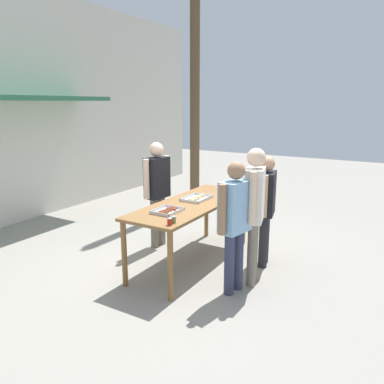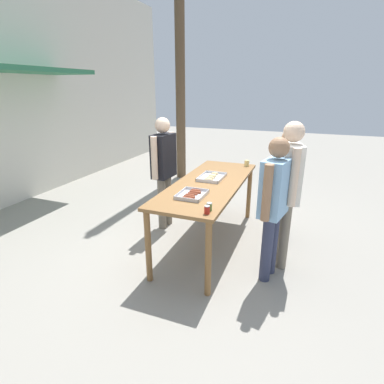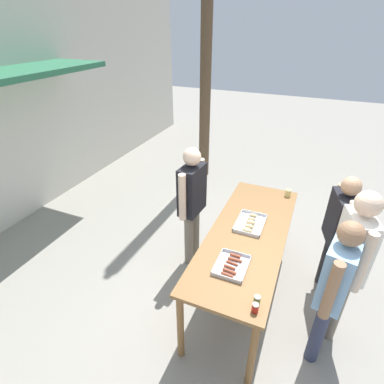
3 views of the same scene
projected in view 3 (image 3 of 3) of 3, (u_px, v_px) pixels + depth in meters
ground_plane at (242, 289)px, 3.88m from camera, size 24.00×24.00×0.00m
serving_table at (247, 240)px, 3.47m from camera, size 2.32×0.84×0.92m
food_tray_sausages at (232, 266)px, 2.93m from camera, size 0.38×0.31×0.04m
food_tray_buns at (250, 224)px, 3.53m from camera, size 0.45×0.32×0.06m
condiment_jar_mustard at (255, 308)px, 2.47m from camera, size 0.06×0.06×0.09m
condiment_jar_ketchup at (257, 300)px, 2.54m from camera, size 0.06×0.06×0.09m
beer_cup at (288, 193)px, 4.10m from camera, size 0.08×0.08×0.10m
person_server_behind_table at (192, 198)px, 3.88m from camera, size 0.59×0.26×1.71m
person_customer_holding_hotdog at (334, 284)px, 2.68m from camera, size 0.59×0.31×1.65m
person_customer_with_cup at (339, 228)px, 3.44m from camera, size 0.60×0.32×1.60m
person_customer_waiting_in_line at (350, 256)px, 2.85m from camera, size 0.55×0.31×1.78m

